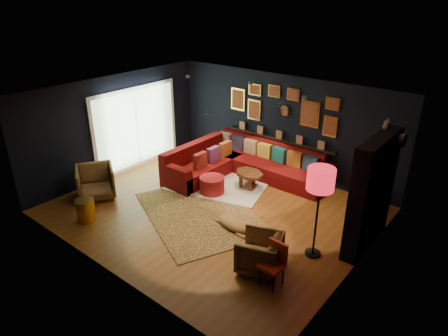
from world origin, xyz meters
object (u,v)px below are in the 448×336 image
Objects in this scene: armchair_right at (259,251)px; dog at (234,222)px; gold_stool at (86,210)px; coffee_table at (249,175)px; sectional at (240,164)px; armchair_left at (96,181)px; floor_lamp at (321,183)px; pouf at (212,185)px; orange_chair at (274,260)px.

armchair_right is 1.31m from dog.
armchair_right is 3.91m from gold_stool.
armchair_right is at bearing -50.91° from coffee_table.
sectional is at bearing 144.99° from coffee_table.
sectional reaches higher than armchair_left.
gold_stool reaches higher than dog.
floor_lamp is at bearing 13.99° from dog.
armchair_right is at bearing -33.19° from pouf.
pouf is at bearing 167.95° from floor_lamp.
sectional is 4.36× the size of orange_chair.
orange_chair is at bearing 50.03° from armchair_right.
sectional is at bearing 72.38° from gold_stool.
pouf is at bearing -123.53° from coffee_table.
gold_stool is (-1.22, -3.84, -0.08)m from sectional.
floor_lamp is (4.33, 1.98, 1.25)m from gold_stool.
floor_lamp reaches higher than armchair_right.
armchair_right is (2.56, -2.84, 0.05)m from sectional.
armchair_right is (1.97, -2.43, 0.03)m from coffee_table.
armchair_right is at bearing -28.29° from dog.
armchair_left is 5.30m from floor_lamp.
pouf is 2.74m from armchair_left.
floor_lamp reaches higher than pouf.
pouf is 1.22× the size of gold_stool.
pouf is 1.68m from dog.
floor_lamp is at bearing -12.05° from pouf.
sectional reaches higher than orange_chair.
orange_chair is at bearing -31.64° from pouf.
floor_lamp is 1.64× the size of dog.
pouf is 2.93m from gold_stool.
floor_lamp is at bearing -29.79° from coffee_table.
floor_lamp is (2.52, -1.44, 1.15)m from coffee_table.
armchair_left is (-2.00, -1.86, 0.20)m from pouf.
pouf is at bearing 63.93° from gold_stool.
floor_lamp is (3.05, -0.65, 1.27)m from pouf.
orange_chair is (2.90, -1.78, 0.23)m from pouf.
orange_chair reaches higher than pouf.
coffee_table is 1.14× the size of orange_chair.
pouf is 0.55× the size of dog.
pouf is at bearing -15.46° from armchair_left.
pouf is at bearing -142.41° from armchair_right.
dog is at bearing 32.27° from gold_stool.
floor_lamp is (0.55, 0.98, 1.12)m from armchair_right.
gold_stool is (-1.29, -2.63, 0.02)m from pouf.
armchair_left is at bearing -176.22° from orange_chair.
armchair_left is (-2.53, -2.65, 0.08)m from coffee_table.
armchair_right is 0.44m from orange_chair.
gold_stool is at bearing -94.48° from armchair_right.
armchair_left is at bearing -122.26° from sectional.
armchair_left reaches higher than armchair_right.
sectional is 3.81m from floor_lamp.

